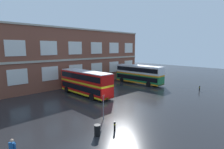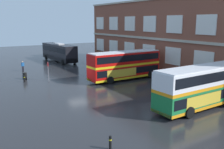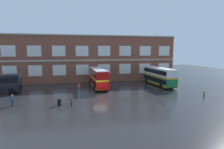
{
  "view_description": "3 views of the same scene",
  "coord_description": "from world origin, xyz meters",
  "views": [
    {
      "loc": [
        -16.59,
        -16.93,
        7.93
      ],
      "look_at": [
        3.81,
        3.91,
        3.5
      ],
      "focal_mm": 28.39,
      "sensor_mm": 36.0,
      "label": 1
    },
    {
      "loc": [
        30.61,
        -13.51,
        8.32
      ],
      "look_at": [
        2.47,
        3.86,
        1.4
      ],
      "focal_mm": 41.09,
      "sensor_mm": 36.0,
      "label": 2
    },
    {
      "loc": [
        -5.4,
        -33.07,
        8.05
      ],
      "look_at": [
        2.84,
        3.12,
        3.26
      ],
      "focal_mm": 30.23,
      "sensor_mm": 36.0,
      "label": 3
    }
  ],
  "objects": [
    {
      "name": "bus_stand_flag",
      "position": [
        -3.98,
        -2.66,
        1.64
      ],
      "size": [
        0.44,
        0.1,
        2.7
      ],
      "color": "slate",
      "rests_on": "ground"
    },
    {
      "name": "safety_bollard_east",
      "position": [
        -5.23,
        -5.68,
        0.49
      ],
      "size": [
        0.19,
        0.19,
        0.95
      ],
      "color": "black",
      "rests_on": "ground"
    },
    {
      "name": "brick_terminal_building",
      "position": [
        0.52,
        17.98,
        5.78
      ],
      "size": [
        44.15,
        8.19,
        11.86
      ],
      "color": "brown",
      "rests_on": "ground"
    },
    {
      "name": "safety_bollard_west",
      "position": [
        17.31,
        -5.43,
        0.49
      ],
      "size": [
        0.19,
        0.19,
        0.95
      ],
      "color": "black",
      "rests_on": "ground"
    },
    {
      "name": "waiting_passenger",
      "position": [
        -13.58,
        -3.96,
        0.93
      ],
      "size": [
        0.39,
        0.61,
        1.7
      ],
      "color": "black",
      "rests_on": "ground"
    },
    {
      "name": "double_decker_middle",
      "position": [
        14.78,
        6.58,
        2.15
      ],
      "size": [
        3.18,
        11.09,
        4.07
      ],
      "color": "#197038",
      "rests_on": "ground"
    },
    {
      "name": "double_decker_near",
      "position": [
        0.64,
        7.13,
        2.15
      ],
      "size": [
        3.02,
        11.04,
        4.07
      ],
      "color": "red",
      "rests_on": "ground"
    },
    {
      "name": "station_litter_bin",
      "position": [
        -6.98,
        -5.2,
        0.52
      ],
      "size": [
        0.6,
        0.6,
        1.03
      ],
      "color": "black",
      "rests_on": "ground"
    },
    {
      "name": "ground_plane",
      "position": [
        0.0,
        2.0,
        0.0
      ],
      "size": [
        120.0,
        120.0,
        0.0
      ],
      "primitive_type": "plane",
      "color": "#232326"
    }
  ]
}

